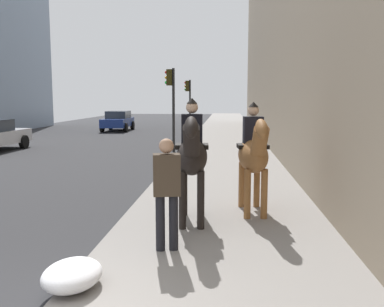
{
  "coord_description": "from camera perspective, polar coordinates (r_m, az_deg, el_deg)",
  "views": [
    {
      "loc": [
        -3.88,
        -2.0,
        2.42
      ],
      "look_at": [
        4.0,
        -1.38,
        1.4
      ],
      "focal_mm": 40.78,
      "sensor_mm": 36.0,
      "label": 1
    }
  ],
  "objects": [
    {
      "name": "mounted_horse_far",
      "position": [
        8.64,
        8.06,
        -0.01
      ],
      "size": [
        2.15,
        0.69,
        2.22
      ],
      "rotation": [
        0.0,
        0.0,
        3.23
      ],
      "color": "brown",
      "rests_on": "sidewalk_slab"
    },
    {
      "name": "traffic_light_far_curb",
      "position": [
        29.43,
        -0.45,
        7.33
      ],
      "size": [
        0.2,
        0.44,
        3.58
      ],
      "color": "black",
      "rests_on": "ground"
    },
    {
      "name": "pedestrian_greeting",
      "position": [
        6.52,
        -3.33,
        -4.37
      ],
      "size": [
        0.33,
        0.44,
        1.7
      ],
      "rotation": [
        0.0,
        0.0,
        0.19
      ],
      "color": "black",
      "rests_on": "sidewalk_slab"
    },
    {
      "name": "snow_pile_near",
      "position": [
        5.69,
        -15.39,
        -15.05
      ],
      "size": [
        0.92,
        0.71,
        0.32
      ],
      "primitive_type": "ellipsoid",
      "color": "white",
      "rests_on": "sidewalk_slab"
    },
    {
      "name": "mounted_horse_near",
      "position": [
        7.89,
        -0.01,
        -0.14
      ],
      "size": [
        2.15,
        0.66,
        2.29
      ],
      "rotation": [
        0.0,
        0.0,
        3.21
      ],
      "color": "black",
      "rests_on": "sidewalk_slab"
    },
    {
      "name": "traffic_light_near_curb",
      "position": [
        19.41,
        -2.71,
        7.53
      ],
      "size": [
        0.2,
        0.44,
        3.69
      ],
      "color": "black",
      "rests_on": "ground"
    },
    {
      "name": "car_near_lane",
      "position": [
        32.27,
        -9.67,
        4.28
      ],
      "size": [
        4.0,
        1.95,
        1.44
      ],
      "rotation": [
        0.0,
        0.0,
        3.16
      ],
      "color": "navy",
      "rests_on": "ground"
    }
  ]
}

